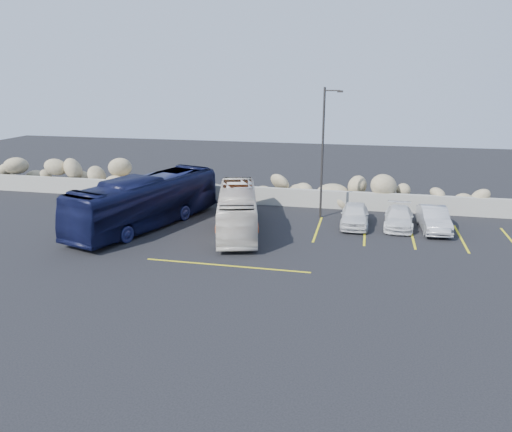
% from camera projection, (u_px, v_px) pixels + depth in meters
% --- Properties ---
extents(ground, '(90.00, 90.00, 0.00)m').
position_uv_depth(ground, '(246.00, 269.00, 23.12)').
color(ground, black).
rests_on(ground, ground).
extents(seawall, '(60.00, 0.40, 1.20)m').
position_uv_depth(seawall, '(288.00, 197.00, 34.23)').
color(seawall, gray).
rests_on(seawall, ground).
extents(riprap_pile, '(54.00, 2.80, 2.60)m').
position_uv_depth(riprap_pile, '(290.00, 184.00, 35.16)').
color(riprap_pile, '#9C8D66').
rests_on(riprap_pile, ground).
extents(parking_lines, '(18.16, 9.36, 0.01)m').
position_uv_depth(parking_lines, '(352.00, 239.00, 27.37)').
color(parking_lines, gold).
rests_on(parking_lines, ground).
extents(lamppost, '(1.14, 0.18, 8.00)m').
position_uv_depth(lamppost, '(323.00, 150.00, 30.34)').
color(lamppost, '#2F2C2A').
rests_on(lamppost, ground).
extents(vintage_bus, '(4.19, 9.07, 2.46)m').
position_uv_depth(vintage_bus, '(237.00, 210.00, 28.63)').
color(vintage_bus, silver).
rests_on(vintage_bus, ground).
extents(tour_coach, '(5.70, 11.16, 3.04)m').
position_uv_depth(tour_coach, '(146.00, 201.00, 29.28)').
color(tour_coach, '#101336').
rests_on(tour_coach, ground).
extents(car_a, '(1.61, 3.98, 1.35)m').
position_uv_depth(car_a, '(355.00, 215.00, 29.59)').
color(car_a, silver).
rests_on(car_a, ground).
extents(car_b, '(1.71, 4.19, 1.35)m').
position_uv_depth(car_b, '(434.00, 219.00, 28.74)').
color(car_b, '#B2B3B8').
rests_on(car_b, ground).
extents(car_c, '(1.86, 4.10, 1.16)m').
position_uv_depth(car_c, '(399.00, 217.00, 29.38)').
color(car_c, silver).
rests_on(car_c, ground).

